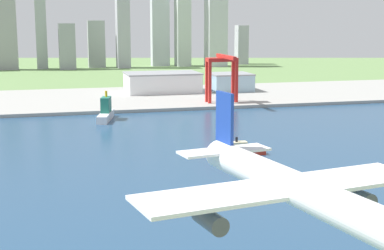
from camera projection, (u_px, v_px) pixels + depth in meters
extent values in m
plane|color=#64874E|center=(158.00, 150.00, 296.71)|extent=(2400.00, 2400.00, 0.00)
cube|color=navy|center=(187.00, 181.00, 239.55)|extent=(840.00, 360.00, 0.15)
cube|color=#9A9A94|center=(113.00, 99.00, 477.47)|extent=(840.00, 140.00, 2.50)
cylinder|color=white|center=(292.00, 187.00, 71.35)|extent=(11.01, 39.66, 4.19)
cube|color=white|center=(283.00, 188.00, 73.23)|extent=(39.37, 15.26, 0.50)
cube|color=#193899|center=(225.00, 126.00, 86.45)|extent=(1.32, 4.76, 10.04)
cube|color=white|center=(224.00, 151.00, 87.12)|extent=(14.38, 6.69, 0.36)
cylinder|color=#4C4F54|center=(356.00, 197.00, 76.98)|extent=(3.23, 5.85, 2.30)
cylinder|color=#4C4F54|center=(210.00, 220.00, 68.18)|extent=(3.23, 5.85, 2.30)
cube|color=#B22D1E|center=(243.00, 152.00, 284.59)|extent=(22.41, 6.33, 2.92)
cube|color=beige|center=(239.00, 145.00, 283.59)|extent=(8.20, 4.76, 3.77)
cylinder|color=black|center=(237.00, 139.00, 282.82)|extent=(1.24, 1.24, 2.34)
cube|color=white|center=(106.00, 116.00, 382.82)|extent=(15.32, 36.07, 4.88)
cube|color=#1E6B59|center=(106.00, 105.00, 384.08)|extent=(8.53, 13.78, 9.91)
cylinder|color=yellow|center=(106.00, 94.00, 384.59)|extent=(1.56, 1.56, 3.91)
cube|color=red|center=(210.00, 83.00, 440.06)|extent=(2.20, 2.20, 31.10)
cube|color=red|center=(236.00, 82.00, 445.27)|extent=(2.20, 2.20, 31.10)
cube|color=red|center=(207.00, 82.00, 447.68)|extent=(2.20, 2.20, 31.10)
cube|color=red|center=(233.00, 81.00, 452.89)|extent=(2.20, 2.20, 31.10)
cube|color=red|center=(222.00, 60.00, 443.45)|extent=(23.52, 10.00, 2.80)
cube|color=red|center=(226.00, 57.00, 433.06)|extent=(2.60, 41.51, 2.60)
cube|color=white|center=(162.00, 83.00, 509.20)|extent=(62.39, 39.44, 15.96)
cube|color=gray|center=(162.00, 73.00, 507.67)|extent=(63.64, 40.23, 1.20)
cube|color=#99BCD1|center=(230.00, 83.00, 519.45)|extent=(35.15, 32.87, 14.37)
cube|color=gray|center=(230.00, 74.00, 518.06)|extent=(35.85, 33.53, 1.20)
cube|color=#959599|center=(6.00, 21.00, 754.16)|extent=(25.22, 18.02, 124.69)
cube|color=#999FA3|center=(40.00, 13.00, 765.67)|extent=(14.12, 15.62, 145.25)
cube|color=#91949B|center=(67.00, 46.00, 767.64)|extent=(20.80, 26.67, 59.85)
cube|color=#9A9F9F|center=(96.00, 44.00, 794.91)|extent=(22.65, 14.05, 63.37)
cube|color=#A4A3B0|center=(123.00, 20.00, 784.79)|extent=(17.03, 23.26, 127.51)
cube|color=#B7BCC5|center=(160.00, 25.00, 817.14)|extent=(24.46, 15.86, 114.54)
cube|color=#B9BFBD|center=(183.00, 19.00, 812.93)|extent=(18.97, 23.98, 130.42)
cube|color=#B8B9C2|center=(216.00, 29.00, 811.79)|extent=(26.39, 27.20, 102.85)
cube|color=#ACABB8|center=(242.00, 45.00, 856.60)|extent=(16.09, 17.58, 56.44)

